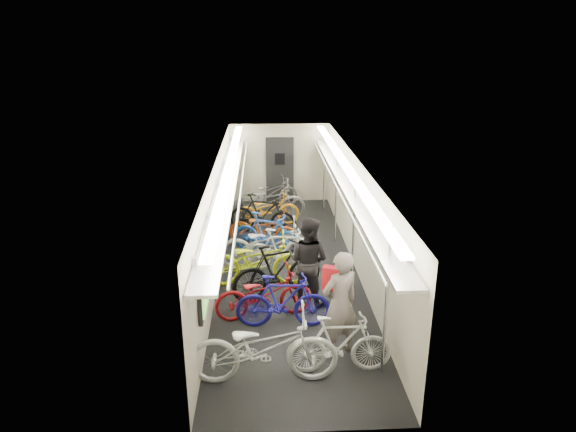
{
  "coord_description": "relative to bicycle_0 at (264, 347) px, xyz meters",
  "views": [
    {
      "loc": [
        -0.51,
        -10.34,
        4.86
      ],
      "look_at": [
        0.02,
        0.23,
        1.15
      ],
      "focal_mm": 32.0,
      "sensor_mm": 36.0,
      "label": 1
    }
  ],
  "objects": [
    {
      "name": "train_car_shell",
      "position": [
        0.18,
        4.63,
        1.08
      ],
      "size": [
        10.0,
        10.0,
        10.0
      ],
      "color": "black",
      "rests_on": "ground"
    },
    {
      "name": "bicycle_0",
      "position": [
        0.0,
        0.0,
        0.0
      ],
      "size": [
        2.19,
        0.76,
        1.15
      ],
      "primitive_type": "imported",
      "rotation": [
        0.0,
        0.0,
        1.57
      ],
      "color": "silver",
      "rests_on": "ground"
    },
    {
      "name": "bicycle_1",
      "position": [
        0.34,
        1.5,
        -0.07
      ],
      "size": [
        1.68,
        0.53,
        1.0
      ],
      "primitive_type": "imported",
      "rotation": [
        0.0,
        0.0,
        1.54
      ],
      "color": "navy",
      "rests_on": "ground"
    },
    {
      "name": "bicycle_2",
      "position": [
        0.01,
        1.85,
        -0.1
      ],
      "size": [
        1.87,
        0.94,
        0.94
      ],
      "primitive_type": "imported",
      "rotation": [
        0.0,
        0.0,
        1.75
      ],
      "color": "maroon",
      "rests_on": "ground"
    },
    {
      "name": "bicycle_3",
      "position": [
        0.28,
        2.63,
        -0.01
      ],
      "size": [
        1.95,
        1.2,
        1.13
      ],
      "primitive_type": "imported",
      "rotation": [
        0.0,
        0.0,
        1.96
      ],
      "color": "black",
      "rests_on": "ground"
    },
    {
      "name": "bicycle_4",
      "position": [
        -0.13,
        3.15,
        -0.03
      ],
      "size": [
        2.1,
        0.75,
        1.1
      ],
      "primitive_type": "imported",
      "rotation": [
        0.0,
        0.0,
        1.56
      ],
      "color": "#D0E215",
      "rests_on": "ground"
    },
    {
      "name": "bicycle_5",
      "position": [
        0.42,
        3.8,
        -0.09
      ],
      "size": [
        1.68,
        0.67,
        0.98
      ],
      "primitive_type": "imported",
      "rotation": [
        0.0,
        0.0,
        1.44
      ],
      "color": "silver",
      "rests_on": "ground"
    },
    {
      "name": "bicycle_6",
      "position": [
        0.12,
        3.93,
        -0.01
      ],
      "size": [
        2.14,
        0.75,
        1.12
      ],
      "primitive_type": "imported",
      "rotation": [
        0.0,
        0.0,
        1.57
      ],
      "color": "#A5A5A9",
      "rests_on": "ground"
    },
    {
      "name": "bicycle_7",
      "position": [
        0.1,
        4.7,
        -0.06
      ],
      "size": [
        1.76,
        1.13,
        1.03
      ],
      "primitive_type": "imported",
      "rotation": [
        0.0,
        0.0,
        1.16
      ],
      "color": "#1B4BA6",
      "rests_on": "ground"
    },
    {
      "name": "bicycle_8",
      "position": [
        0.03,
        5.18,
        -0.11
      ],
      "size": [
        1.87,
        1.17,
        0.93
      ],
      "primitive_type": "imported",
      "rotation": [
        0.0,
        0.0,
        1.23
      ],
      "color": "#9C3B11",
      "rests_on": "ground"
    },
    {
      "name": "bicycle_9",
      "position": [
        0.0,
        5.97,
        -0.02
      ],
      "size": [
        1.9,
        1.13,
        1.1
      ],
      "primitive_type": "imported",
      "rotation": [
        0.0,
        0.0,
        1.21
      ],
      "color": "black",
      "rests_on": "ground"
    },
    {
      "name": "bicycle_10",
      "position": [
        0.13,
        6.66,
        -0.12
      ],
      "size": [
        1.82,
        0.89,
        0.91
      ],
      "primitive_type": "imported",
      "rotation": [
        0.0,
        0.0,
        1.74
      ],
      "color": "orange",
      "rests_on": "ground"
    },
    {
      "name": "bicycle_11",
      "position": [
        1.14,
        0.16,
        -0.09
      ],
      "size": [
        1.61,
        0.46,
        0.96
      ],
      "primitive_type": "imported",
      "rotation": [
        0.0,
        0.0,
        1.57
      ],
      "color": "white",
      "rests_on": "ground"
    },
    {
      "name": "bicycle_12",
      "position": [
        0.17,
        7.16,
        -0.04
      ],
      "size": [
        2.05,
        0.75,
        1.07
      ],
      "primitive_type": "imported",
      "rotation": [
        0.0,
        0.0,
        1.59
      ],
      "color": "slate",
      "rests_on": "ground"
    },
    {
      "name": "bicycle_14",
      "position": [
        0.22,
        8.15,
        -0.1
      ],
      "size": [
        1.9,
        1.19,
        0.94
      ],
      "primitive_type": "imported",
      "rotation": [
        0.0,
        0.0,
        1.91
      ],
      "color": "slate",
      "rests_on": "ground"
    },
    {
      "name": "passenger_near",
      "position": [
        1.21,
        0.68,
        0.31
      ],
      "size": [
        0.76,
        0.66,
        1.77
      ],
      "primitive_type": "imported",
      "rotation": [
        0.0,
        0.0,
        3.58
      ],
      "color": "slate",
      "rests_on": "ground"
    },
    {
      "name": "passenger_mid",
      "position": [
        0.86,
        2.4,
        0.29
      ],
      "size": [
        1.05,
        0.99,
        1.72
      ],
      "primitive_type": "imported",
      "rotation": [
        0.0,
        0.0,
        2.6
      ],
      "color": "black",
      "rests_on": "ground"
    },
    {
      "name": "backpack",
      "position": [
        1.07,
        0.79,
        0.71
      ],
      "size": [
        0.29,
        0.23,
        0.38
      ],
      "primitive_type": "cube",
      "rotation": [
        0.0,
        0.0,
        -0.41
      ],
      "color": "red",
      "rests_on": "passenger_near"
    }
  ]
}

